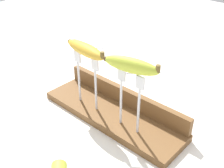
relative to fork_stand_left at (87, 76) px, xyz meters
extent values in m
plane|color=white|center=(0.08, 0.02, -0.13)|extent=(3.00, 3.00, 0.00)
cube|color=brown|center=(0.08, 0.02, -0.12)|extent=(0.47, 0.14, 0.02)
cube|color=brown|center=(0.08, 0.08, -0.08)|extent=(0.47, 0.02, 0.05)
cylinder|color=silver|center=(-0.04, 0.00, -0.04)|extent=(0.01, 0.01, 0.14)
cube|color=silver|center=(-0.04, 0.00, 0.05)|extent=(0.03, 0.00, 0.04)
cylinder|color=silver|center=(0.04, 0.00, -0.04)|extent=(0.01, 0.01, 0.14)
cube|color=silver|center=(0.04, 0.00, 0.05)|extent=(0.03, 0.00, 0.04)
cylinder|color=silver|center=(0.14, 0.00, -0.03)|extent=(0.01, 0.01, 0.14)
cube|color=silver|center=(0.14, 0.00, 0.06)|extent=(0.03, 0.00, 0.04)
cylinder|color=silver|center=(0.20, 0.00, -0.03)|extent=(0.01, 0.01, 0.14)
cube|color=silver|center=(0.20, 0.00, 0.06)|extent=(0.03, 0.00, 0.04)
ellipsoid|color=gold|center=(0.00, 0.00, 0.09)|extent=(0.17, 0.06, 0.03)
cylinder|color=brown|center=(0.08, -0.01, 0.10)|extent=(0.01, 0.01, 0.02)
sphere|color=#3F2D19|center=(-0.08, 0.01, 0.09)|extent=(0.01, 0.01, 0.01)
ellipsoid|color=#B2C138|center=(0.17, 0.00, 0.09)|extent=(0.16, 0.07, 0.04)
cylinder|color=brown|center=(0.24, 0.02, 0.10)|extent=(0.01, 0.01, 0.02)
sphere|color=#3F2D19|center=(0.10, -0.02, 0.09)|extent=(0.01, 0.01, 0.01)
cylinder|color=silver|center=(0.00, 0.33, -0.12)|extent=(0.10, 0.09, 0.01)
cube|color=silver|center=(-0.07, 0.28, -0.12)|extent=(0.04, 0.04, 0.01)
cylinder|color=silver|center=(-0.41, 0.37, -0.12)|extent=(0.16, 0.01, 0.01)
cube|color=silver|center=(-0.32, 0.37, -0.12)|extent=(0.04, 0.03, 0.01)
camera|label=1|loc=(0.55, -0.49, 0.42)|focal=45.11mm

